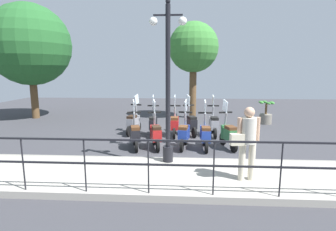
{
  "coord_description": "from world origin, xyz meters",
  "views": [
    {
      "loc": [
        -8.89,
        -0.03,
        2.5
      ],
      "look_at": [
        0.2,
        0.5,
        0.9
      ],
      "focal_mm": 28.0,
      "sensor_mm": 36.0,
      "label": 1
    }
  ],
  "objects_px": {
    "scooter_near_3": "(156,134)",
    "lamp_post_near": "(168,94)",
    "scooter_far_1": "(191,123)",
    "scooter_far_2": "(175,124)",
    "tree_large": "(30,45)",
    "scooter_far_3": "(153,124)",
    "scooter_near_2": "(184,133)",
    "scooter_near_4": "(135,134)",
    "scooter_far_0": "(214,124)",
    "scooter_near_0": "(228,134)",
    "potted_palm": "(266,114)",
    "scooter_near_1": "(205,134)",
    "tree_distant": "(193,48)",
    "pedestrian_with_bag": "(247,138)",
    "scooter_far_4": "(134,122)"
  },
  "relations": [
    {
      "from": "tree_distant",
      "to": "scooter_near_0",
      "type": "height_order",
      "value": "tree_distant"
    },
    {
      "from": "tree_large",
      "to": "tree_distant",
      "type": "xyz_separation_m",
      "value": [
        0.5,
        -8.18,
        -0.15
      ]
    },
    {
      "from": "scooter_near_3",
      "to": "lamp_post_near",
      "type": "bearing_deg",
      "value": -177.09
    },
    {
      "from": "scooter_near_3",
      "to": "scooter_far_4",
      "type": "distance_m",
      "value": 2.11
    },
    {
      "from": "scooter_far_0",
      "to": "lamp_post_near",
      "type": "bearing_deg",
      "value": 153.25
    },
    {
      "from": "scooter_near_3",
      "to": "scooter_near_1",
      "type": "bearing_deg",
      "value": -104.36
    },
    {
      "from": "lamp_post_near",
      "to": "tree_large",
      "type": "xyz_separation_m",
      "value": [
        6.57,
        7.31,
        1.8
      ]
    },
    {
      "from": "tree_large",
      "to": "scooter_near_1",
      "type": "xyz_separation_m",
      "value": [
        -4.98,
        -8.4,
        -3.22
      ]
    },
    {
      "from": "potted_palm",
      "to": "scooter_near_1",
      "type": "height_order",
      "value": "scooter_near_1"
    },
    {
      "from": "tree_distant",
      "to": "scooter_near_4",
      "type": "bearing_deg",
      "value": 160.01
    },
    {
      "from": "scooter_near_2",
      "to": "scooter_near_4",
      "type": "relative_size",
      "value": 1.0
    },
    {
      "from": "scooter_near_4",
      "to": "scooter_near_2",
      "type": "bearing_deg",
      "value": -99.98
    },
    {
      "from": "scooter_near_0",
      "to": "scooter_near_1",
      "type": "relative_size",
      "value": 1.0
    },
    {
      "from": "scooter_far_3",
      "to": "scooter_near_4",
      "type": "bearing_deg",
      "value": 162.45
    },
    {
      "from": "scooter_near_2",
      "to": "scooter_far_0",
      "type": "bearing_deg",
      "value": -26.21
    },
    {
      "from": "scooter_near_3",
      "to": "scooter_near_2",
      "type": "bearing_deg",
      "value": -99.47
    },
    {
      "from": "potted_palm",
      "to": "scooter_far_2",
      "type": "relative_size",
      "value": 0.69
    },
    {
      "from": "scooter_near_0",
      "to": "scooter_near_2",
      "type": "distance_m",
      "value": 1.42
    },
    {
      "from": "tree_distant",
      "to": "scooter_far_2",
      "type": "height_order",
      "value": "tree_distant"
    },
    {
      "from": "potted_palm",
      "to": "scooter_far_3",
      "type": "relative_size",
      "value": 0.69
    },
    {
      "from": "lamp_post_near",
      "to": "pedestrian_with_bag",
      "type": "bearing_deg",
      "value": -121.46
    },
    {
      "from": "scooter_near_1",
      "to": "scooter_near_2",
      "type": "xyz_separation_m",
      "value": [
        0.08,
        0.67,
        0.0
      ]
    },
    {
      "from": "lamp_post_near",
      "to": "scooter_near_0",
      "type": "height_order",
      "value": "lamp_post_near"
    },
    {
      "from": "scooter_far_0",
      "to": "scooter_near_2",
      "type": "bearing_deg",
      "value": 143.44
    },
    {
      "from": "potted_palm",
      "to": "scooter_near_1",
      "type": "distance_m",
      "value": 5.22
    },
    {
      "from": "lamp_post_near",
      "to": "scooter_far_3",
      "type": "distance_m",
      "value": 3.56
    },
    {
      "from": "lamp_post_near",
      "to": "scooter_far_1",
      "type": "xyz_separation_m",
      "value": [
        3.39,
        -0.67,
        -1.42
      ]
    },
    {
      "from": "lamp_post_near",
      "to": "tree_distant",
      "type": "xyz_separation_m",
      "value": [
        7.07,
        -0.87,
        1.65
      ]
    },
    {
      "from": "tree_distant",
      "to": "scooter_near_0",
      "type": "xyz_separation_m",
      "value": [
        -5.34,
        -0.97,
        -3.08
      ]
    },
    {
      "from": "scooter_near_2",
      "to": "scooter_far_1",
      "type": "height_order",
      "value": "same"
    },
    {
      "from": "scooter_near_4",
      "to": "scooter_near_0",
      "type": "bearing_deg",
      "value": -101.19
    },
    {
      "from": "tree_large",
      "to": "potted_palm",
      "type": "distance_m",
      "value": 12.02
    },
    {
      "from": "pedestrian_with_bag",
      "to": "scooter_near_1",
      "type": "distance_m",
      "value": 2.79
    },
    {
      "from": "scooter_far_4",
      "to": "potted_palm",
      "type": "bearing_deg",
      "value": -53.65
    },
    {
      "from": "scooter_far_1",
      "to": "scooter_near_2",
      "type": "bearing_deg",
      "value": 154.02
    },
    {
      "from": "scooter_near_0",
      "to": "scooter_far_0",
      "type": "distance_m",
      "value": 1.58
    },
    {
      "from": "tree_large",
      "to": "scooter_far_2",
      "type": "bearing_deg",
      "value": -114.47
    },
    {
      "from": "scooter_near_2",
      "to": "scooter_far_1",
      "type": "distance_m",
      "value": 1.74
    },
    {
      "from": "pedestrian_with_bag",
      "to": "scooter_far_3",
      "type": "bearing_deg",
      "value": 21.2
    },
    {
      "from": "potted_palm",
      "to": "scooter_near_1",
      "type": "relative_size",
      "value": 0.69
    },
    {
      "from": "scooter_far_4",
      "to": "tree_large",
      "type": "bearing_deg",
      "value": 75.71
    },
    {
      "from": "scooter_near_3",
      "to": "scooter_near_4",
      "type": "height_order",
      "value": "same"
    },
    {
      "from": "scooter_near_1",
      "to": "tree_large",
      "type": "bearing_deg",
      "value": 59.05
    },
    {
      "from": "scooter_near_1",
      "to": "scooter_far_0",
      "type": "distance_m",
      "value": 1.75
    },
    {
      "from": "scooter_near_4",
      "to": "scooter_far_0",
      "type": "xyz_separation_m",
      "value": [
        1.74,
        -2.68,
        0.0
      ]
    },
    {
      "from": "pedestrian_with_bag",
      "to": "scooter_near_1",
      "type": "height_order",
      "value": "pedestrian_with_bag"
    },
    {
      "from": "lamp_post_near",
      "to": "tree_distant",
      "type": "height_order",
      "value": "tree_distant"
    },
    {
      "from": "scooter_far_1",
      "to": "scooter_far_2",
      "type": "bearing_deg",
      "value": 88.74
    },
    {
      "from": "tree_large",
      "to": "scooter_far_3",
      "type": "height_order",
      "value": "tree_large"
    },
    {
      "from": "scooter_near_4",
      "to": "scooter_far_0",
      "type": "distance_m",
      "value": 3.2
    }
  ]
}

